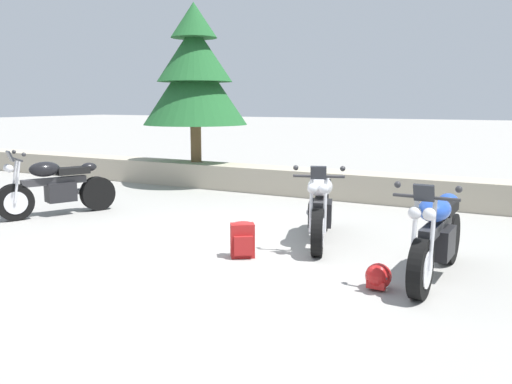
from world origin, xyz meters
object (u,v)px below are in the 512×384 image
at_px(motorcycle_blue_far_right, 436,237).
at_px(motorcycle_silver_centre, 320,209).
at_px(motorcycle_black_near_left, 56,188).
at_px(pine_tree_far_left, 195,74).
at_px(rider_helmet, 378,277).
at_px(rider_backpack, 243,239).

bearing_deg(motorcycle_blue_far_right, motorcycle_silver_centre, 152.50).
bearing_deg(motorcycle_black_near_left, pine_tree_far_left, 88.86).
relative_size(motorcycle_black_near_left, rider_helmet, 6.97).
height_order(motorcycle_silver_centre, pine_tree_far_left, pine_tree_far_left).
height_order(rider_helmet, pine_tree_far_left, pine_tree_far_left).
bearing_deg(motorcycle_blue_far_right, pine_tree_far_left, 144.08).
xyz_separation_m(rider_helmet, pine_tree_far_left, (-5.95, 5.27, 2.49)).
distance_m(motorcycle_blue_far_right, pine_tree_far_left, 8.20).
height_order(rider_backpack, pine_tree_far_left, pine_tree_far_left).
bearing_deg(pine_tree_far_left, motorcycle_blue_far_right, -35.92).
xyz_separation_m(motorcycle_black_near_left, motorcycle_silver_centre, (4.76, 0.45, 0.00)).
xyz_separation_m(motorcycle_black_near_left, rider_backpack, (4.17, -0.72, -0.24)).
bearing_deg(rider_helmet, pine_tree_far_left, 138.46).
xyz_separation_m(motorcycle_blue_far_right, rider_helmet, (-0.46, -0.63, -0.35)).
height_order(motorcycle_blue_far_right, rider_backpack, motorcycle_blue_far_right).
bearing_deg(rider_backpack, motorcycle_silver_centre, 63.22).
bearing_deg(pine_tree_far_left, rider_backpack, -50.24).
bearing_deg(motorcycle_silver_centre, rider_backpack, -116.78).
relative_size(motorcycle_silver_centre, rider_backpack, 4.26).
distance_m(motorcycle_black_near_left, rider_helmet, 6.14).
relative_size(rider_helmet, pine_tree_far_left, 0.08).
bearing_deg(motorcycle_blue_far_right, rider_helmet, -126.53).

